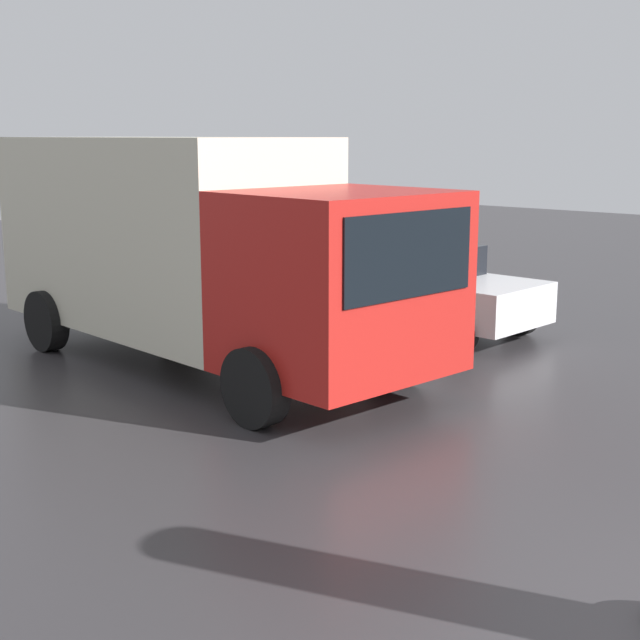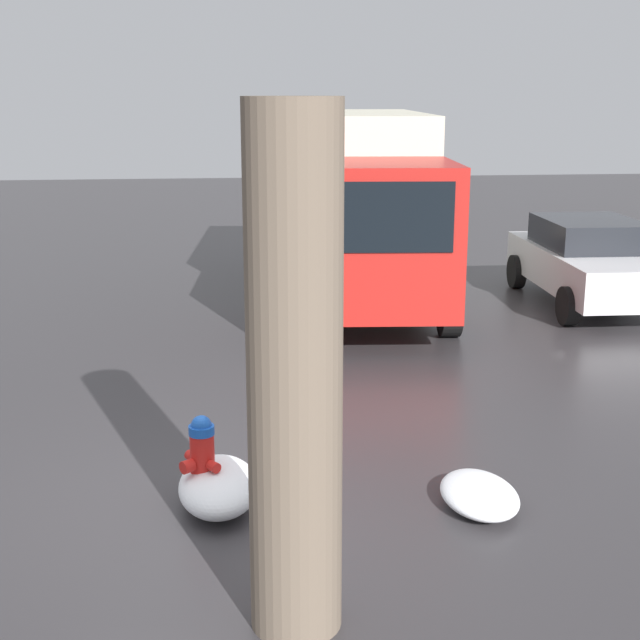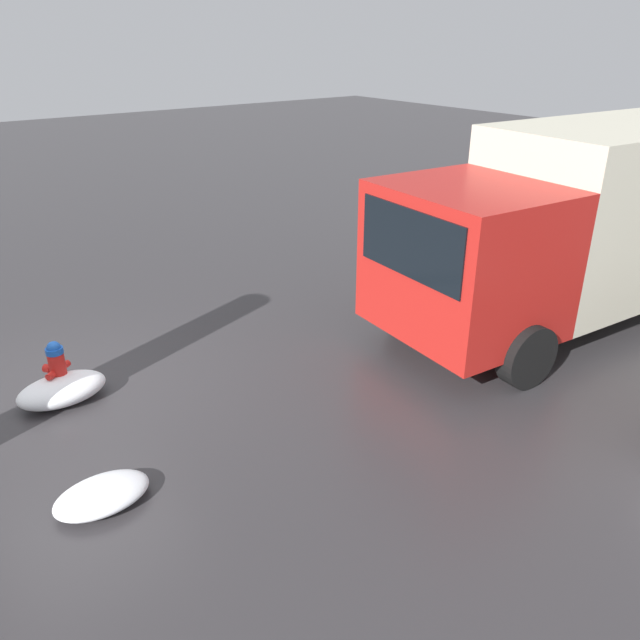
{
  "view_description": "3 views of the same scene",
  "coord_description": "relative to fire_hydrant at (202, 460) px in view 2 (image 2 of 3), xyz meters",
  "views": [
    {
      "loc": [
        -1.45,
        5.35,
        3.14
      ],
      "look_at": [
        4.61,
        -1.36,
        1.26
      ],
      "focal_mm": 50.0,
      "sensor_mm": 36.0,
      "label": 1
    },
    {
      "loc": [
        -7.14,
        -0.23,
        3.47
      ],
      "look_at": [
        3.38,
        -1.38,
        0.75
      ],
      "focal_mm": 50.0,
      "sensor_mm": 36.0,
      "label": 2
    },
    {
      "loc": [
        -1.5,
        -7.71,
        4.42
      ],
      "look_at": [
        3.17,
        -1.45,
        0.78
      ],
      "focal_mm": 35.0,
      "sensor_mm": 36.0,
      "label": 3
    }
  ],
  "objects": [
    {
      "name": "ground_plane",
      "position": [
        0.0,
        -0.0,
        -0.42
      ],
      "size": [
        60.0,
        60.0,
        0.0
      ],
      "primitive_type": "plane",
      "color": "#333033"
    },
    {
      "name": "fire_hydrant",
      "position": [
        0.0,
        0.0,
        0.0
      ],
      "size": [
        0.38,
        0.36,
        0.82
      ],
      "rotation": [
        0.0,
        0.0,
        2.22
      ],
      "color": "red",
      "rests_on": "ground_plane"
    },
    {
      "name": "tree_trunk",
      "position": [
        -1.83,
        -0.65,
        1.32
      ],
      "size": [
        0.93,
        0.61,
        3.45
      ],
      "color": "#6B5B4C",
      "rests_on": "ground_plane"
    },
    {
      "name": "delivery_truck",
      "position": [
        7.91,
        -2.51,
        1.27
      ],
      "size": [
        7.52,
        3.1,
        3.11
      ],
      "rotation": [
        0.0,
        0.0,
        1.49
      ],
      "color": "red",
      "rests_on": "ground_plane"
    },
    {
      "name": "parked_car",
      "position": [
        6.91,
        -6.32,
        0.31
      ],
      "size": [
        3.99,
        2.0,
        1.4
      ],
      "rotation": [
        0.0,
        0.0,
        1.54
      ],
      "color": "silver",
      "rests_on": "ground_plane"
    },
    {
      "name": "snow_pile_by_hydrant",
      "position": [
        -0.28,
        -2.36,
        -0.31
      ],
      "size": [
        0.98,
        0.65,
        0.22
      ],
      "color": "white",
      "rests_on": "ground_plane"
    },
    {
      "name": "snow_pile_curbside",
      "position": [
        -0.02,
        -0.13,
        -0.24
      ],
      "size": [
        1.12,
        0.69,
        0.35
      ],
      "color": "white",
      "rests_on": "ground_plane"
    }
  ]
}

